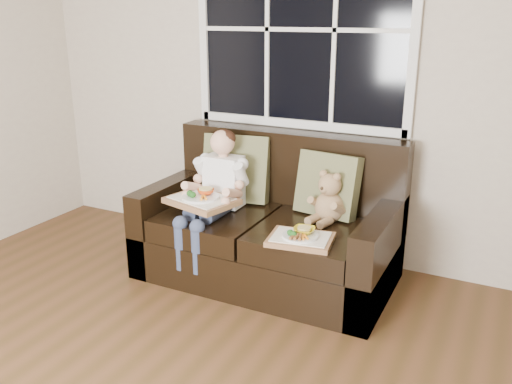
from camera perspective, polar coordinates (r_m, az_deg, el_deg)
The scene contains 9 objects.
room_walls at distance 1.84m, azimuth -25.29°, elevation 11.57°, with size 4.52×5.02×2.71m.
window_back at distance 3.91m, azimuth 4.75°, elevation 16.68°, with size 1.62×0.04×1.37m.
loveseat at distance 3.77m, azimuth 1.55°, elevation -4.27°, with size 1.70×0.92×0.96m.
pillow_left at distance 3.92m, azimuth -2.04°, elevation 2.52°, with size 0.51×0.30×0.49m.
pillow_right at distance 3.66m, azimuth 7.56°, elevation 0.76°, with size 0.45×0.25×0.44m.
child at distance 3.72m, azimuth -4.17°, elevation 0.79°, with size 0.38×0.59×0.85m.
teddy_bear at distance 3.57m, azimuth 7.71°, elevation -0.93°, with size 0.24×0.29×0.35m.
tray_left at distance 3.63m, azimuth -5.73°, elevation -0.77°, with size 0.51×0.43×0.10m.
tray_right at distance 3.26m, azimuth 4.74°, elevation -4.81°, with size 0.42×0.34×0.09m.
Camera 1 is at (1.43, -1.14, 1.75)m, focal length 38.00 mm.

